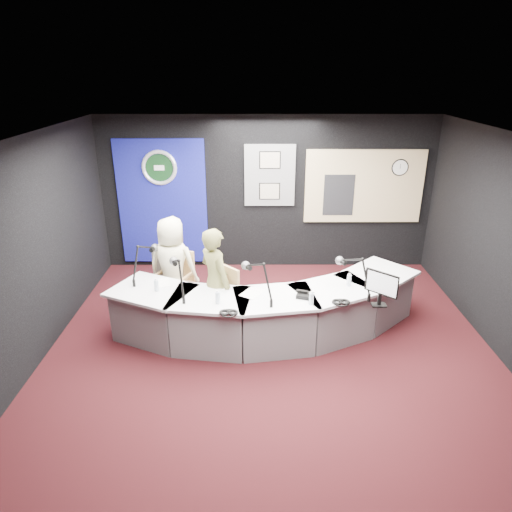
{
  "coord_description": "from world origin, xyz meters",
  "views": [
    {
      "loc": [
        -0.21,
        -5.08,
        3.55
      ],
      "look_at": [
        -0.2,
        0.8,
        1.1
      ],
      "focal_mm": 32.0,
      "sensor_mm": 36.0,
      "label": 1
    }
  ],
  "objects_px": {
    "person_woman": "(215,282)",
    "person_man": "(173,266)",
    "armchair_right": "(216,303)",
    "armchair_left": "(174,280)",
    "broadcast_desk": "(267,310)"
  },
  "relations": [
    {
      "from": "person_woman",
      "to": "person_man",
      "type": "bearing_deg",
      "value": 11.23
    },
    {
      "from": "armchair_right",
      "to": "person_woman",
      "type": "height_order",
      "value": "person_woman"
    },
    {
      "from": "armchair_left",
      "to": "person_woman",
      "type": "distance_m",
      "value": 0.93
    },
    {
      "from": "broadcast_desk",
      "to": "person_woman",
      "type": "bearing_deg",
      "value": 174.37
    },
    {
      "from": "broadcast_desk",
      "to": "armchair_right",
      "type": "distance_m",
      "value": 0.72
    },
    {
      "from": "broadcast_desk",
      "to": "armchair_left",
      "type": "bearing_deg",
      "value": 155.33
    },
    {
      "from": "armchair_left",
      "to": "person_man",
      "type": "xyz_separation_m",
      "value": [
        0.0,
        0.0,
        0.23
      ]
    },
    {
      "from": "armchair_right",
      "to": "person_woman",
      "type": "distance_m",
      "value": 0.33
    },
    {
      "from": "broadcast_desk",
      "to": "person_woman",
      "type": "relative_size",
      "value": 2.87
    },
    {
      "from": "armchair_left",
      "to": "person_man",
      "type": "relative_size",
      "value": 0.7
    },
    {
      "from": "person_man",
      "to": "armchair_right",
      "type": "bearing_deg",
      "value": 151.15
    },
    {
      "from": "person_woman",
      "to": "armchair_left",
      "type": "bearing_deg",
      "value": 11.23
    },
    {
      "from": "armchair_right",
      "to": "person_woman",
      "type": "relative_size",
      "value": 0.58
    },
    {
      "from": "person_woman",
      "to": "broadcast_desk",
      "type": "bearing_deg",
      "value": -134.58
    },
    {
      "from": "person_man",
      "to": "person_woman",
      "type": "xyz_separation_m",
      "value": [
        0.69,
        -0.57,
        0.02
      ]
    }
  ]
}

